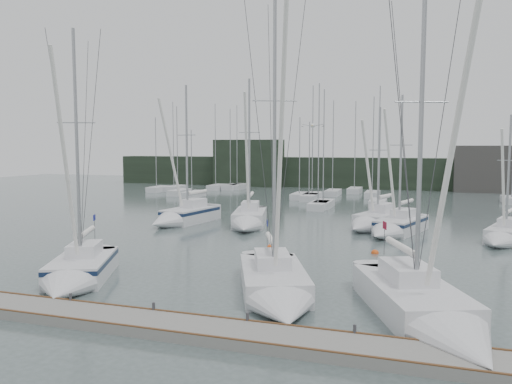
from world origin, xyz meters
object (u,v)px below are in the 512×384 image
(sailboat_mid_c, at_px, (372,222))
(buoy_a, at_px, (271,248))
(sailboat_mid_d, at_px, (394,228))
(sailboat_near_center, at_px, (277,292))
(sailboat_near_left, at_px, (75,274))
(sailboat_mid_e, at_px, (503,237))
(sailboat_mid_a, at_px, (181,217))
(sailboat_near_right, at_px, (432,316))
(buoy_b, at_px, (375,253))
(sailboat_mid_b, at_px, (248,221))

(sailboat_mid_c, relative_size, buoy_a, 21.50)
(sailboat_mid_d, relative_size, buoy_a, 23.05)
(sailboat_near_center, bearing_deg, buoy_a, 86.13)
(sailboat_near_left, xyz_separation_m, sailboat_mid_e, (22.01, 18.21, -0.06))
(sailboat_near_left, relative_size, buoy_a, 26.97)
(sailboat_mid_a, height_order, sailboat_mid_c, sailboat_mid_a)
(sailboat_near_center, bearing_deg, sailboat_mid_a, 105.26)
(sailboat_mid_c, bearing_deg, buoy_a, -101.36)
(sailboat_near_center, xyz_separation_m, sailboat_mid_c, (2.25, 21.24, 0.08))
(sailboat_near_right, bearing_deg, sailboat_near_left, 155.14)
(buoy_b, bearing_deg, sailboat_mid_c, 96.09)
(sailboat_near_center, height_order, sailboat_mid_a, sailboat_near_center)
(sailboat_near_left, distance_m, buoy_a, 13.65)
(buoy_b, bearing_deg, buoy_a, -176.26)
(sailboat_near_center, height_order, sailboat_mid_c, sailboat_near_center)
(buoy_b, bearing_deg, sailboat_mid_d, 83.26)
(sailboat_mid_d, distance_m, buoy_b, 7.32)
(sailboat_near_center, bearing_deg, sailboat_near_right, -34.00)
(sailboat_mid_e, bearing_deg, sailboat_near_left, -121.36)
(sailboat_mid_c, bearing_deg, sailboat_near_left, -100.32)
(sailboat_near_left, xyz_separation_m, sailboat_near_center, (10.38, 0.45, -0.04))
(sailboat_near_center, relative_size, sailboat_near_right, 1.04)
(sailboat_near_center, distance_m, sailboat_mid_c, 21.35)
(sailboat_mid_a, bearing_deg, sailboat_mid_d, 10.48)
(sailboat_mid_e, bearing_deg, buoy_b, -125.99)
(sailboat_mid_a, relative_size, buoy_b, 26.77)
(sailboat_near_center, distance_m, sailboat_mid_d, 19.58)
(sailboat_near_right, bearing_deg, buoy_b, 81.87)
(sailboat_near_right, relative_size, sailboat_mid_d, 1.25)
(sailboat_mid_c, relative_size, buoy_b, 22.22)
(sailboat_mid_e, distance_m, buoy_b, 10.24)
(sailboat_mid_d, distance_m, buoy_a, 10.98)
(sailboat_near_right, bearing_deg, sailboat_mid_c, 78.85)
(sailboat_mid_e, bearing_deg, sailboat_near_center, -104.19)
(sailboat_mid_a, height_order, sailboat_mid_e, sailboat_mid_a)
(sailboat_near_center, distance_m, buoy_a, 12.03)
(sailboat_mid_d, bearing_deg, buoy_a, -117.22)
(sailboat_mid_a, distance_m, sailboat_mid_c, 16.69)
(buoy_a, bearing_deg, buoy_b, 3.74)
(sailboat_mid_a, height_order, sailboat_mid_b, sailboat_mid_b)
(sailboat_near_left, relative_size, sailboat_mid_c, 1.25)
(buoy_a, bearing_deg, sailboat_near_center, -72.11)
(sailboat_near_left, distance_m, sailboat_near_right, 16.85)
(buoy_a, bearing_deg, sailboat_mid_b, 119.44)
(sailboat_mid_b, bearing_deg, sailboat_near_left, -111.10)
(sailboat_mid_b, relative_size, buoy_b, 27.39)
(sailboat_near_right, bearing_deg, sailboat_mid_d, 74.85)
(sailboat_near_right, xyz_separation_m, buoy_b, (-3.20, 13.29, -0.58))
(sailboat_near_right, relative_size, buoy_a, 28.93)
(sailboat_mid_e, bearing_deg, sailboat_mid_c, 178.67)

